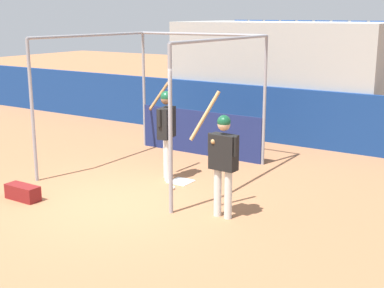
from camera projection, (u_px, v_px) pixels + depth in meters
ground_plane at (115, 203)px, 9.78m from camera, size 60.00×60.00×0.00m
outfield_wall at (259, 113)px, 14.44m from camera, size 24.00×0.12×1.49m
bleacher_section at (285, 77)px, 15.60m from camera, size 5.95×3.20×3.17m
batting_cage at (182, 108)px, 12.25m from camera, size 3.47×3.72×2.94m
home_plate at (181, 181)px, 11.00m from camera, size 0.44×0.44×0.02m
player_batter at (166, 126)px, 10.93m from camera, size 0.53×0.87×1.97m
player_waiting at (223, 156)px, 8.86m from camera, size 0.83×0.55×2.12m
equipment_bag at (23, 192)px, 9.92m from camera, size 0.70×0.28×0.28m
baseball at (173, 188)px, 10.52m from camera, size 0.07×0.07×0.07m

